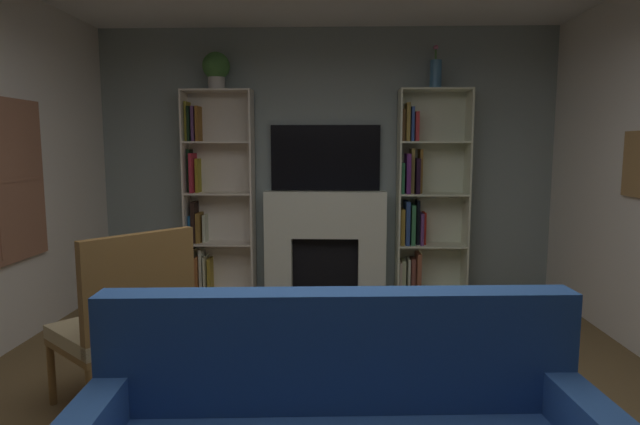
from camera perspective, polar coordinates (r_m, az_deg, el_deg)
wall_back_accent at (r=5.55m, az=0.61°, el=5.48°), size 4.81×0.06×2.74m
fireplace at (r=5.50m, az=0.56°, el=-2.98°), size 1.36×0.52×1.07m
tv at (r=5.49m, az=0.59°, el=5.94°), size 1.13×0.06×0.68m
bookshelf_left at (r=5.61m, az=-11.60°, el=1.42°), size 0.71×0.28×2.10m
bookshelf_right at (r=5.51m, az=11.02°, el=1.40°), size 0.71×0.31×2.10m
potted_plant at (r=5.56m, az=-11.19°, el=15.07°), size 0.28×0.28×0.37m
vase_with_flowers at (r=5.50m, az=12.43°, el=14.53°), size 0.12×0.12×0.42m
armchair at (r=3.36m, az=-20.12°, el=-10.75°), size 0.86×0.88×1.05m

